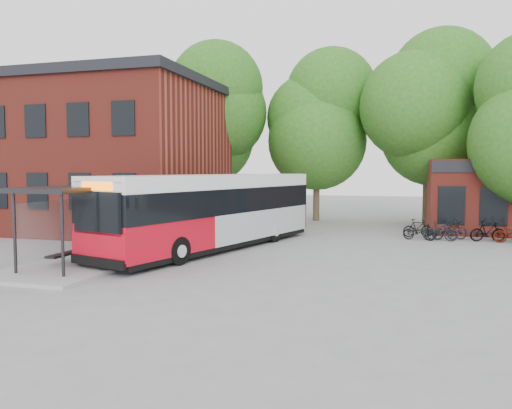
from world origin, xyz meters
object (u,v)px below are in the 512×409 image
(city_bus, at_px, (214,212))
(bicycle_7, at_px, (511,234))
(bicycle_2, at_px, (442,232))
(bicycle_6, at_px, (512,233))
(bicycle_3, at_px, (440,231))
(bicycle_1, at_px, (418,228))
(bicycle_4, at_px, (449,230))
(bicycle_5, at_px, (488,231))
(bicycle_0, at_px, (419,232))
(bus_shelter, at_px, (84,225))

(city_bus, height_order, bicycle_7, city_bus)
(bicycle_2, xyz_separation_m, bicycle_6, (3.12, 0.11, 0.04))
(bicycle_3, bearing_deg, city_bus, 116.89)
(bicycle_1, distance_m, bicycle_3, 1.55)
(bicycle_4, height_order, bicycle_5, bicycle_5)
(bicycle_0, xyz_separation_m, bicycle_7, (4.08, 0.01, 0.06))
(bicycle_2, distance_m, bicycle_6, 3.13)
(bicycle_3, height_order, bicycle_5, bicycle_5)
(bicycle_2, xyz_separation_m, bicycle_3, (-0.13, -0.52, 0.08))
(bicycle_3, xyz_separation_m, bicycle_5, (2.17, 0.43, 0.00))
(bicycle_0, bearing_deg, bus_shelter, 142.00)
(bicycle_3, bearing_deg, bicycle_1, 39.00)
(bicycle_3, bearing_deg, bus_shelter, 126.29)
(city_bus, xyz_separation_m, bicycle_0, (8.70, 5.31, -1.20))
(bicycle_0, height_order, bicycle_3, bicycle_3)
(bicycle_0, xyz_separation_m, bicycle_4, (1.42, 0.58, 0.06))
(bicycle_0, height_order, bicycle_2, bicycle_0)
(bicycle_0, height_order, bicycle_4, bicycle_4)
(city_bus, height_order, bicycle_6, city_bus)
(bicycle_4, relative_size, bicycle_7, 1.16)
(bicycle_1, relative_size, bicycle_3, 0.96)
(city_bus, bearing_deg, bicycle_6, 40.80)
(bicycle_7, bearing_deg, bicycle_2, 96.32)
(city_bus, bearing_deg, bicycle_7, 38.93)
(city_bus, bearing_deg, bicycle_5, 41.97)
(city_bus, distance_m, bicycle_5, 13.16)
(city_bus, relative_size, bicycle_4, 7.07)
(bicycle_6, bearing_deg, bicycle_2, 109.15)
(bicycle_5, relative_size, bicycle_7, 1.06)
(bicycle_0, height_order, bicycle_6, bicycle_6)
(bicycle_0, distance_m, bicycle_4, 1.54)
(bus_shelter, distance_m, bicycle_1, 16.31)
(bicycle_2, xyz_separation_m, bicycle_5, (2.04, -0.09, 0.09))
(bicycle_5, bearing_deg, bus_shelter, 113.12)
(bicycle_1, bearing_deg, city_bus, 102.98)
(city_bus, relative_size, bicycle_7, 8.17)
(bicycle_1, height_order, bicycle_3, bicycle_3)
(bicycle_1, relative_size, bicycle_6, 0.92)
(bus_shelter, relative_size, bicycle_7, 4.50)
(bicycle_6, bearing_deg, bicycle_1, 99.85)
(bicycle_6, xyz_separation_m, bicycle_7, (-0.13, -0.56, 0.02))
(bicycle_4, bearing_deg, bicycle_3, 122.00)
(bicycle_3, xyz_separation_m, bicycle_6, (3.25, 0.63, -0.04))
(bicycle_1, height_order, bicycle_7, bicycle_1)
(bicycle_5, relative_size, bicycle_6, 0.97)
(bicycle_0, relative_size, bicycle_1, 1.00)
(bicycle_0, xyz_separation_m, bicycle_5, (3.12, 0.37, 0.08))
(city_bus, xyz_separation_m, bicycle_1, (8.65, 6.42, -1.15))
(bus_shelter, distance_m, bicycle_0, 15.61)
(bicycle_4, xyz_separation_m, bicycle_5, (1.70, -0.22, 0.02))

